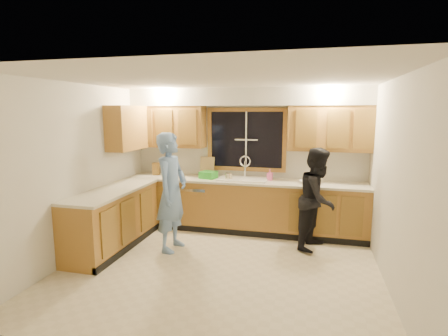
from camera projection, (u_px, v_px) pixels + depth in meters
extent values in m
plane|color=beige|center=(219.00, 268.00, 4.73)|extent=(4.20, 4.20, 0.00)
plane|color=silver|center=(219.00, 79.00, 4.33)|extent=(4.20, 4.20, 0.00)
plane|color=beige|center=(246.00, 159.00, 6.35)|extent=(4.20, 0.00, 4.20)
plane|color=beige|center=(79.00, 171.00, 5.04)|extent=(0.00, 3.80, 3.80)
plane|color=beige|center=(395.00, 186.00, 4.02)|extent=(0.00, 3.80, 3.80)
cube|color=#A57330|center=(243.00, 206.00, 6.19)|extent=(4.20, 0.60, 0.88)
cube|color=#A57330|center=(114.00, 220.00, 5.43)|extent=(0.60, 1.90, 0.88)
cube|color=beige|center=(243.00, 181.00, 6.10)|extent=(4.20, 0.63, 0.04)
cube|color=beige|center=(113.00, 191.00, 5.35)|extent=(0.63, 1.90, 0.04)
cube|color=#A57330|center=(169.00, 127.00, 6.45)|extent=(1.35, 0.33, 0.75)
cube|color=#A57330|center=(330.00, 128.00, 5.76)|extent=(1.35, 0.33, 0.75)
cube|color=#A57330|center=(127.00, 128.00, 5.98)|extent=(0.33, 0.90, 0.75)
cube|color=beige|center=(245.00, 97.00, 6.01)|extent=(4.20, 0.35, 0.30)
cube|color=black|center=(246.00, 140.00, 6.29)|extent=(1.30, 0.01, 1.00)
cube|color=#A57330|center=(246.00, 110.00, 6.20)|extent=(1.44, 0.03, 0.07)
cube|color=#A57330|center=(246.00, 169.00, 6.37)|extent=(1.44, 0.03, 0.07)
cube|color=#A57330|center=(210.00, 139.00, 6.45)|extent=(0.07, 0.03, 1.00)
cube|color=#A57330|center=(285.00, 140.00, 6.11)|extent=(0.07, 0.03, 1.00)
cube|color=white|center=(243.00, 179.00, 6.11)|extent=(0.86, 0.52, 0.03)
cube|color=white|center=(231.00, 184.00, 6.18)|extent=(0.38, 0.42, 0.18)
cube|color=white|center=(255.00, 185.00, 6.08)|extent=(0.38, 0.42, 0.18)
cylinder|color=white|center=(245.00, 169.00, 6.28)|extent=(0.04, 0.04, 0.28)
torus|color=white|center=(245.00, 161.00, 6.26)|extent=(0.21, 0.03, 0.21)
cube|color=white|center=(197.00, 205.00, 6.39)|extent=(0.60, 0.56, 0.82)
cube|color=white|center=(91.00, 231.00, 4.88)|extent=(0.58, 0.75, 0.90)
imported|color=#698EC6|center=(172.00, 192.00, 5.27)|extent=(0.48, 0.69, 1.80)
imported|color=black|center=(318.00, 199.00, 5.33)|extent=(0.83, 0.93, 1.57)
cube|color=olive|center=(156.00, 169.00, 6.58)|extent=(0.15, 0.13, 0.23)
cube|color=tan|center=(207.00, 166.00, 6.47)|extent=(0.27, 0.10, 0.35)
cube|color=green|center=(208.00, 175.00, 6.25)|extent=(0.31, 0.30, 0.12)
imported|color=pink|center=(270.00, 175.00, 6.06)|extent=(0.10, 0.10, 0.19)
imported|color=silver|center=(306.00, 182.00, 5.78)|extent=(0.27, 0.27, 0.06)
cylinder|color=beige|center=(230.00, 177.00, 6.09)|extent=(0.09, 0.09, 0.12)
cylinder|color=beige|center=(227.00, 177.00, 6.04)|extent=(0.09, 0.09, 0.13)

